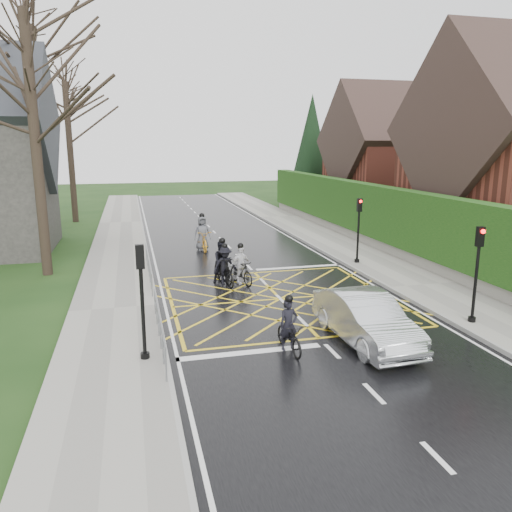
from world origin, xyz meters
name	(u,v)px	position (x,y,z in m)	size (l,w,h in m)	color
ground	(280,299)	(0.00, 0.00, 0.00)	(120.00, 120.00, 0.00)	black
road	(280,299)	(0.00, 0.00, 0.01)	(9.00, 80.00, 0.01)	black
sidewalk_right	(423,286)	(6.00, 0.00, 0.07)	(3.00, 80.00, 0.15)	gray
sidewalk_left	(114,310)	(-6.00, 0.00, 0.07)	(3.00, 80.00, 0.15)	gray
stone_wall	(389,248)	(7.75, 6.00, 0.35)	(0.50, 38.00, 0.70)	slate
hedge	(390,215)	(7.75, 6.00, 2.10)	(0.90, 38.00, 2.80)	#13380F
house_far	(397,162)	(14.75, 18.00, 4.36)	(9.80, 8.80, 10.30)	maroon
conifer	(311,152)	(10.75, 26.00, 4.99)	(4.60, 4.60, 10.00)	black
tree_near	(30,88)	(-9.00, 6.00, 7.91)	(9.24, 9.24, 11.44)	black
tree_mid	(36,89)	(-10.00, 14.00, 8.63)	(10.08, 10.08, 12.48)	black
tree_far	(68,122)	(-9.30, 22.00, 7.19)	(8.40, 8.40, 10.40)	black
railing_south	(159,321)	(-4.65, -3.50, 0.78)	(0.05, 5.04, 1.03)	slate
railing_north	(148,262)	(-4.65, 4.00, 0.79)	(0.05, 6.04, 1.03)	slate
traffic_light_ne	(358,231)	(5.10, 4.20, 1.66)	(0.24, 0.31, 3.21)	black
traffic_light_se	(476,276)	(5.10, -4.20, 1.66)	(0.24, 0.31, 3.21)	black
traffic_light_sw	(142,303)	(-5.10, -4.50, 1.66)	(0.24, 0.31, 3.21)	black
cyclist_rear	(289,333)	(-1.15, -4.65, 0.53)	(0.72, 1.71, 1.62)	black
cyclist_back	(223,266)	(-1.66, 2.84, 0.72)	(0.97, 1.97, 1.90)	black
cyclist_mid	(225,270)	(-1.62, 2.48, 0.63)	(1.12, 1.86, 1.73)	black
cyclist_front	(241,269)	(-0.98, 2.38, 0.64)	(1.01, 1.79, 1.73)	black
cyclist_lead	(202,238)	(-1.57, 9.43, 0.71)	(0.95, 2.15, 2.05)	#BE7B17
car	(366,319)	(1.18, -4.59, 0.72)	(1.53, 4.39, 1.45)	silver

